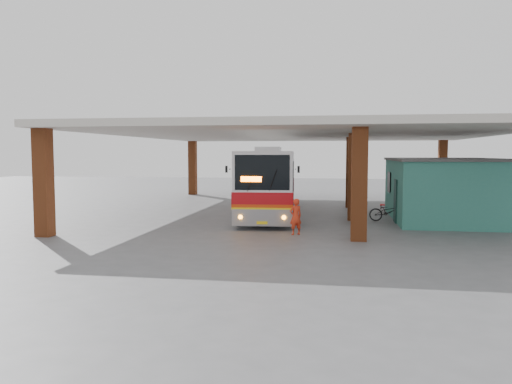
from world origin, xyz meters
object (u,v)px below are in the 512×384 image
object	(u,v)px
red_chair	(386,202)
coach_bus	(270,181)
pedestrian	(296,217)
motorcycle	(389,212)

from	to	relation	value
red_chair	coach_bus	bearing A→B (deg)	-142.96
pedestrian	red_chair	world-z (taller)	pedestrian
pedestrian	red_chair	xyz separation A→B (m)	(4.61, 10.45, -0.35)
coach_bus	pedestrian	distance (m)	7.30
motorcycle	red_chair	size ratio (longest dim) A/B	2.17
motorcycle	pedestrian	distance (m)	6.32
motorcycle	red_chair	world-z (taller)	motorcycle
coach_bus	motorcycle	bearing A→B (deg)	-24.41
coach_bus	red_chair	xyz separation A→B (m)	(6.63, 3.51, -1.43)
coach_bus	motorcycle	xyz separation A→B (m)	(6.23, -2.23, -1.34)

